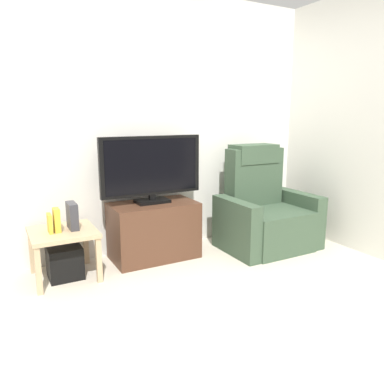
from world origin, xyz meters
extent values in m
plane|color=beige|center=(0.00, 0.00, 0.00)|extent=(6.40, 6.40, 0.00)
cube|color=silver|center=(0.00, 1.13, 1.30)|extent=(6.40, 0.06, 2.60)
cube|color=silver|center=(1.88, 0.00, 1.30)|extent=(0.06, 4.48, 2.60)
cube|color=#4C2D1E|center=(-0.09, 0.83, 0.28)|extent=(0.83, 0.48, 0.56)
cube|color=black|center=(-0.09, 0.60, 0.39)|extent=(0.76, 0.02, 0.02)
cube|color=black|center=(-0.09, 0.65, 0.42)|extent=(0.34, 0.11, 0.04)
cube|color=black|center=(-0.09, 0.85, 0.57)|extent=(0.32, 0.20, 0.03)
cube|color=black|center=(-0.09, 0.85, 0.61)|extent=(0.06, 0.04, 0.05)
cube|color=black|center=(-0.09, 0.85, 0.92)|extent=(1.01, 0.05, 0.57)
cube|color=black|center=(-0.09, 0.83, 0.92)|extent=(0.93, 0.01, 0.51)
cube|color=#384C38|center=(1.09, 0.52, 0.21)|extent=(0.70, 0.72, 0.42)
cube|color=#384C38|center=(1.09, 0.79, 0.73)|extent=(0.64, 0.20, 0.62)
cube|color=#384C38|center=(1.09, 0.81, 0.98)|extent=(0.50, 0.26, 0.20)
cube|color=#384C38|center=(0.67, 0.52, 0.28)|extent=(0.14, 0.68, 0.56)
cube|color=#384C38|center=(1.51, 0.52, 0.28)|extent=(0.14, 0.68, 0.56)
cube|color=tan|center=(-0.95, 0.76, 0.41)|extent=(0.54, 0.54, 0.04)
cube|color=tan|center=(-1.19, 0.53, 0.20)|extent=(0.04, 0.04, 0.39)
cube|color=tan|center=(-0.72, 0.53, 0.20)|extent=(0.04, 0.04, 0.39)
cube|color=tan|center=(-1.19, 1.00, 0.20)|extent=(0.04, 0.04, 0.39)
cube|color=tan|center=(-0.72, 1.00, 0.20)|extent=(0.04, 0.04, 0.39)
cube|color=black|center=(-0.95, 0.76, 0.14)|extent=(0.28, 0.28, 0.28)
cube|color=gold|center=(-1.05, 0.74, 0.51)|extent=(0.03, 0.13, 0.16)
cube|color=gold|center=(-1.00, 0.74, 0.53)|extent=(0.05, 0.11, 0.20)
cube|color=#333338|center=(-0.86, 0.77, 0.54)|extent=(0.07, 0.20, 0.23)
camera|label=1|loc=(-1.44, -2.47, 1.39)|focal=35.14mm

